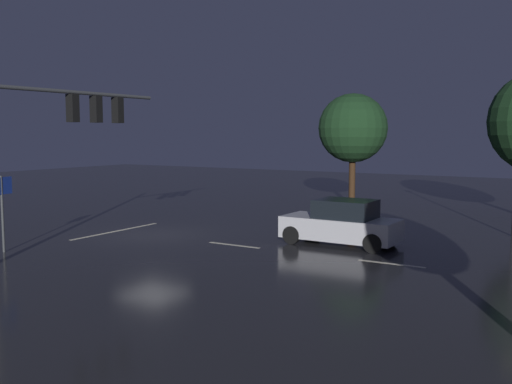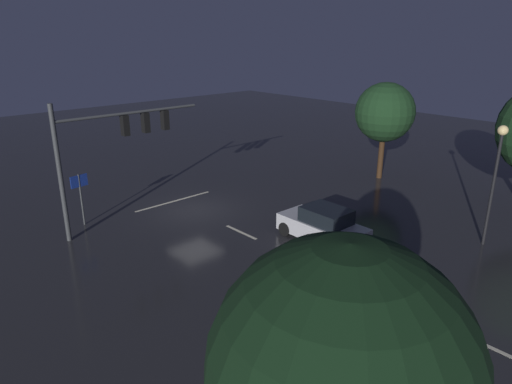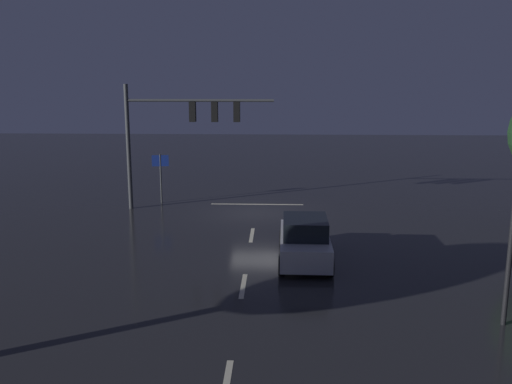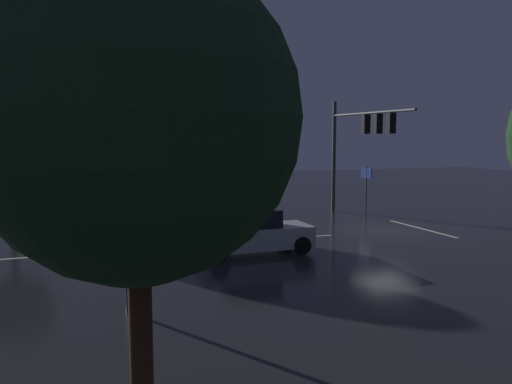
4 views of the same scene
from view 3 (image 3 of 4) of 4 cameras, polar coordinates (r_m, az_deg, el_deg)
ground_plane at (r=27.94m, az=-0.04°, el=-2.20°), size 80.00×80.00×0.00m
traffic_signal_assembly at (r=28.43m, az=-7.74°, el=7.11°), size 7.57×0.47×6.42m
lane_dash_far at (r=24.08m, az=-0.43°, el=-4.47°), size 0.16×2.20×0.01m
lane_dash_mid at (r=18.40m, az=-1.33°, el=-9.67°), size 0.16×2.20×0.01m
stop_bar at (r=29.88m, az=0.12°, el=-1.27°), size 5.00×0.16×0.01m
car_approaching at (r=20.61m, az=5.06°, el=-5.01°), size 1.95×4.39×1.70m
route_sign at (r=30.34m, az=-9.84°, el=2.47°), size 0.90×0.19×2.68m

